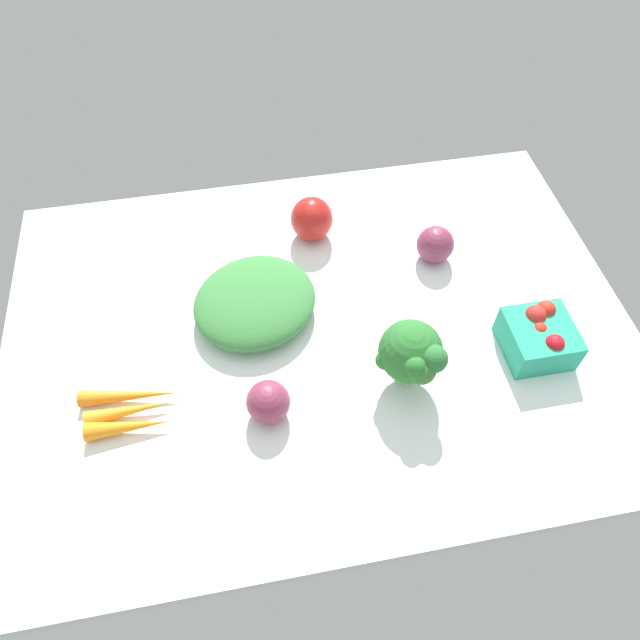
% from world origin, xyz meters
% --- Properties ---
extents(tablecloth, '(1.04, 0.76, 0.02)m').
position_xyz_m(tablecloth, '(0.00, 0.00, 0.01)').
color(tablecloth, white).
rests_on(tablecloth, ground).
extents(red_onion_center, '(0.07, 0.07, 0.07)m').
position_xyz_m(red_onion_center, '(0.10, 0.14, 0.05)').
color(red_onion_center, '#84314C').
rests_on(red_onion_center, tablecloth).
extents(leafy_greens_clump, '(0.28, 0.28, 0.06)m').
position_xyz_m(leafy_greens_clump, '(0.10, -0.05, 0.05)').
color(leafy_greens_clump, '#397F3D').
rests_on(leafy_greens_clump, tablecloth).
extents(berry_basket, '(0.10, 0.10, 0.07)m').
position_xyz_m(berry_basket, '(-0.33, 0.10, 0.05)').
color(berry_basket, '#27A07B').
rests_on(berry_basket, tablecloth).
extents(bell_pepper_red, '(0.11, 0.11, 0.08)m').
position_xyz_m(bell_pepper_red, '(-0.02, -0.21, 0.06)').
color(bell_pepper_red, red).
rests_on(bell_pepper_red, tablecloth).
extents(red_onion_near_basket, '(0.07, 0.07, 0.07)m').
position_xyz_m(red_onion_near_basket, '(-0.23, -0.12, 0.05)').
color(red_onion_near_basket, '#7E324F').
rests_on(red_onion_near_basket, tablecloth).
extents(broccoli_head, '(0.10, 0.11, 0.12)m').
position_xyz_m(broccoli_head, '(-0.11, 0.12, 0.09)').
color(broccoli_head, '#97BD87').
rests_on(broccoli_head, tablecloth).
extents(carrot_bunch, '(0.15, 0.09, 0.03)m').
position_xyz_m(carrot_bunch, '(0.31, 0.11, 0.03)').
color(carrot_bunch, orange).
rests_on(carrot_bunch, tablecloth).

